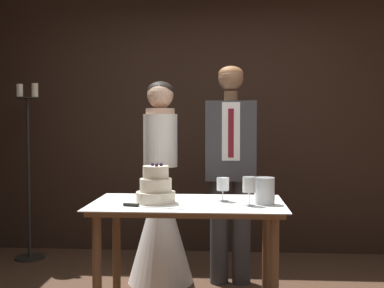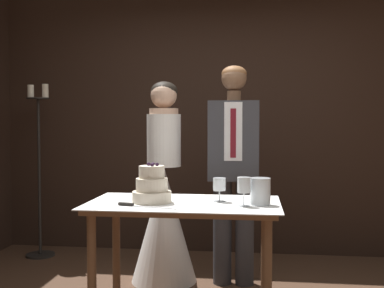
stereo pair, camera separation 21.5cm
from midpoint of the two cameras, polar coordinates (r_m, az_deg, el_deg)
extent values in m
cube|color=black|center=(4.93, 1.43, 2.99)|extent=(4.78, 0.12, 2.71)
cylinder|color=brown|center=(3.07, -13.25, -15.28)|extent=(0.06, 0.06, 0.76)
cylinder|color=brown|center=(2.95, 7.57, -15.96)|extent=(0.06, 0.06, 0.76)
cylinder|color=brown|center=(3.56, -10.70, -12.75)|extent=(0.06, 0.06, 0.76)
cylinder|color=brown|center=(3.46, 6.97, -13.19)|extent=(0.06, 0.06, 0.76)
cube|color=brown|center=(3.12, -2.50, -7.35)|extent=(1.18, 0.65, 0.03)
cube|color=white|center=(3.12, -2.50, -6.98)|extent=(1.24, 0.71, 0.01)
cylinder|color=beige|center=(3.11, -6.30, -6.30)|extent=(0.25, 0.25, 0.07)
cylinder|color=beige|center=(3.10, -6.31, -4.87)|extent=(0.20, 0.20, 0.08)
cylinder|color=beige|center=(3.09, -6.32, -3.36)|extent=(0.17, 0.17, 0.08)
sphere|color=#2D1933|center=(3.07, -5.68, -2.45)|extent=(0.02, 0.02, 0.02)
sphere|color=#2D1933|center=(3.11, -6.18, -2.39)|extent=(0.02, 0.02, 0.02)
sphere|color=#2D1933|center=(3.09, -6.70, -2.42)|extent=(0.02, 0.02, 0.02)
sphere|color=#2D1933|center=(3.04, -6.25, -2.50)|extent=(0.02, 0.02, 0.02)
cube|color=silver|center=(2.92, -5.82, -7.55)|extent=(0.29, 0.09, 0.00)
cylinder|color=black|center=(3.00, -9.28, -7.13)|extent=(0.10, 0.04, 0.02)
cylinder|color=silver|center=(3.00, 4.73, -7.27)|extent=(0.08, 0.08, 0.00)
cylinder|color=silver|center=(3.00, 4.73, -6.48)|extent=(0.01, 0.01, 0.08)
cylinder|color=silver|center=(2.98, 4.74, -4.81)|extent=(0.08, 0.08, 0.10)
cylinder|color=silver|center=(3.16, 1.72, -6.78)|extent=(0.08, 0.08, 0.00)
cylinder|color=silver|center=(3.15, 1.72, -6.13)|extent=(0.01, 0.01, 0.07)
cylinder|color=silver|center=(3.14, 1.72, -4.77)|extent=(0.08, 0.08, 0.08)
cylinder|color=maroon|center=(3.14, 1.72, -5.18)|extent=(0.07, 0.07, 0.04)
cylinder|color=silver|center=(3.06, 6.59, -5.54)|extent=(0.13, 0.13, 0.17)
cylinder|color=silver|center=(3.06, 6.59, -6.40)|extent=(0.06, 0.06, 0.08)
sphere|color=#F9CC4C|center=(3.06, 6.59, -5.47)|extent=(0.02, 0.02, 0.02)
cone|color=white|center=(4.04, -5.28, -9.46)|extent=(0.54, 0.54, 0.96)
cylinder|color=white|center=(3.95, -5.32, 0.42)|extent=(0.28, 0.28, 0.43)
cylinder|color=#DBAD8E|center=(3.95, -5.33, 3.88)|extent=(0.24, 0.24, 0.05)
sphere|color=#DBAD8E|center=(3.96, -5.34, 5.79)|extent=(0.22, 0.22, 0.22)
ellipsoid|color=black|center=(3.97, -5.31, 6.25)|extent=(0.22, 0.22, 0.16)
cylinder|color=#38383D|center=(4.00, 1.69, -10.33)|extent=(0.15, 0.15, 0.85)
cylinder|color=#38383D|center=(4.00, 4.33, -10.34)|extent=(0.15, 0.15, 0.85)
cube|color=#38383D|center=(3.90, 3.03, 0.41)|extent=(0.40, 0.24, 0.64)
cube|color=white|center=(3.78, 3.01, 1.50)|extent=(0.14, 0.01, 0.46)
cube|color=maroon|center=(3.77, 3.01, 1.30)|extent=(0.04, 0.01, 0.38)
cylinder|color=brown|center=(3.91, 3.05, 5.69)|extent=(0.11, 0.11, 0.08)
sphere|color=brown|center=(3.92, 3.05, 7.77)|extent=(0.20, 0.20, 0.20)
ellipsoid|color=brown|center=(3.93, 3.06, 8.27)|extent=(0.20, 0.20, 0.13)
cylinder|color=black|center=(5.08, -19.85, -12.54)|extent=(0.28, 0.28, 0.02)
cylinder|color=black|center=(4.93, -19.98, -3.82)|extent=(0.03, 0.03, 1.53)
cylinder|color=black|center=(4.91, -20.12, 5.16)|extent=(0.22, 0.22, 0.01)
cylinder|color=silver|center=(4.94, -20.93, 5.93)|extent=(0.06, 0.06, 0.13)
cylinder|color=silver|center=(4.88, -19.33, 6.04)|extent=(0.06, 0.06, 0.13)
camera|label=1|loc=(0.11, -91.76, -0.08)|focal=45.00mm
camera|label=2|loc=(0.11, 88.24, 0.08)|focal=45.00mm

